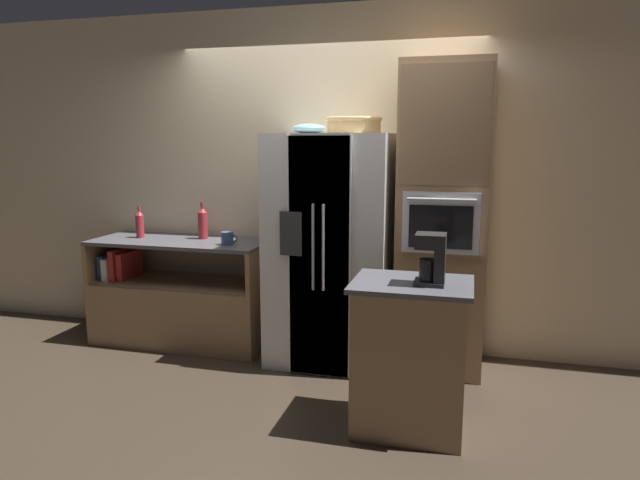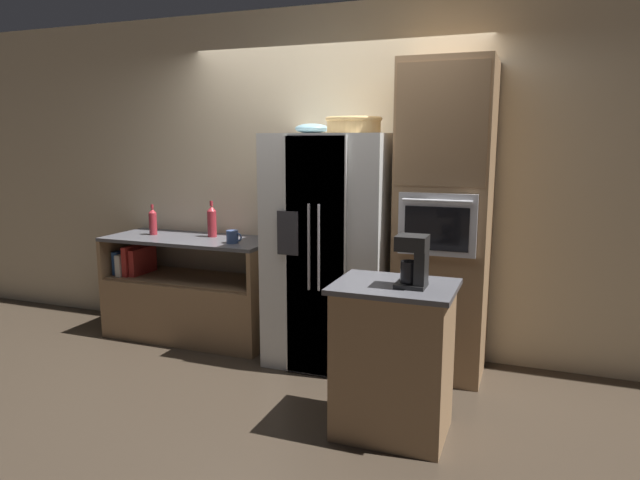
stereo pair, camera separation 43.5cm
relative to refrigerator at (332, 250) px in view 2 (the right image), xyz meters
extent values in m
plane|color=#382D23|center=(-0.13, -0.06, -0.89)|extent=(20.00, 20.00, 0.00)
cube|color=beige|center=(-0.13, 0.41, 0.51)|extent=(12.00, 0.06, 2.80)
cube|color=#93704C|center=(-1.34, 0.07, -0.63)|extent=(1.50, 0.62, 0.53)
cube|color=#93704C|center=(-1.34, 0.07, -0.36)|extent=(1.44, 0.57, 0.02)
cube|color=#93704C|center=(-2.07, 0.07, -0.19)|extent=(0.04, 0.62, 0.34)
cube|color=#93704C|center=(-0.61, 0.07, -0.19)|extent=(0.04, 0.62, 0.34)
cube|color=#4C4C51|center=(-1.34, 0.07, -0.01)|extent=(1.50, 0.62, 0.03)
cube|color=#284C8E|center=(-2.00, 0.03, -0.24)|extent=(0.06, 0.33, 0.21)
cube|color=silver|center=(-1.94, 0.03, -0.25)|extent=(0.05, 0.41, 0.19)
cube|color=#B72D28|center=(-1.88, 0.03, -0.22)|extent=(0.05, 0.37, 0.26)
cube|color=#B72D28|center=(-1.82, 0.03, -0.23)|extent=(0.05, 0.33, 0.24)
cube|color=silver|center=(0.00, 0.01, 0.00)|extent=(0.92, 0.73, 1.78)
cube|color=silver|center=(-0.01, -0.36, 0.00)|extent=(0.45, 0.02, 1.75)
cube|color=silver|center=(0.01, -0.36, 0.00)|extent=(0.45, 0.02, 1.75)
cylinder|color=#B2B2B7|center=(-0.04, -0.39, 0.09)|extent=(0.02, 0.02, 0.62)
cylinder|color=#B2B2B7|center=(0.04, -0.39, 0.09)|extent=(0.02, 0.02, 0.62)
cube|color=#2D2D33|center=(-0.21, -0.38, 0.18)|extent=(0.17, 0.01, 0.32)
cube|color=#93704C|center=(0.84, 0.08, 0.25)|extent=(0.65, 0.60, 2.29)
cube|color=silver|center=(0.84, -0.24, 0.28)|extent=(0.53, 0.04, 0.43)
cube|color=black|center=(0.84, -0.26, 0.25)|extent=(0.43, 0.01, 0.30)
cylinder|color=#B2B2B7|center=(0.84, -0.27, 0.44)|extent=(0.47, 0.02, 0.02)
cube|color=olive|center=(0.84, -0.22, 0.94)|extent=(0.61, 0.01, 0.82)
cube|color=#93704C|center=(0.73, -0.96, -0.45)|extent=(0.64, 0.51, 0.89)
cube|color=#4C4C51|center=(0.73, -0.96, 0.01)|extent=(0.70, 0.55, 0.03)
cylinder|color=tan|center=(0.18, -0.03, 0.94)|extent=(0.39, 0.39, 0.10)
torus|color=tan|center=(0.18, -0.03, 0.99)|extent=(0.42, 0.42, 0.03)
ellipsoid|color=#668C99|center=(-0.21, 0.10, 0.93)|extent=(0.26, 0.26, 0.08)
cylinder|color=maroon|center=(-1.73, 0.08, 0.10)|extent=(0.07, 0.07, 0.20)
cone|color=maroon|center=(-1.73, 0.08, 0.22)|extent=(0.07, 0.07, 0.04)
cylinder|color=maroon|center=(-1.73, 0.08, 0.26)|extent=(0.02, 0.02, 0.04)
cylinder|color=maroon|center=(-1.18, 0.17, 0.12)|extent=(0.08, 0.08, 0.23)
cone|color=maroon|center=(-1.18, 0.17, 0.25)|extent=(0.08, 0.08, 0.04)
cylinder|color=maroon|center=(-1.18, 0.17, 0.30)|extent=(0.03, 0.03, 0.04)
cylinder|color=#384C7A|center=(-0.86, -0.04, 0.06)|extent=(0.10, 0.10, 0.11)
torus|color=#384C7A|center=(-0.81, -0.04, 0.06)|extent=(0.07, 0.01, 0.07)
cube|color=black|center=(0.83, -0.99, 0.04)|extent=(0.17, 0.16, 0.02)
cylinder|color=black|center=(0.81, -0.99, 0.11)|extent=(0.10, 0.10, 0.12)
cube|color=black|center=(0.88, -0.99, 0.17)|extent=(0.06, 0.14, 0.30)
cube|color=black|center=(0.83, -0.99, 0.28)|extent=(0.17, 0.16, 0.08)
camera|label=1|loc=(1.04, -4.23, 0.85)|focal=32.00mm
camera|label=2|loc=(1.45, -4.09, 0.85)|focal=32.00mm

